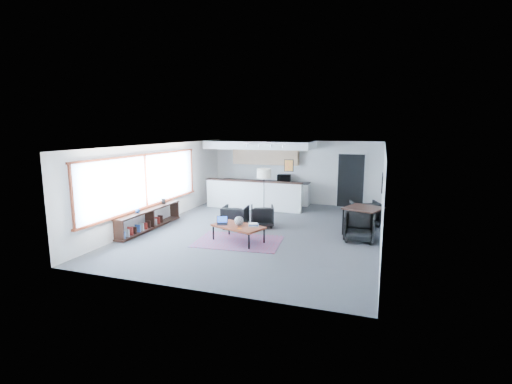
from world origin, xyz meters
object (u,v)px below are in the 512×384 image
(book_stack, at_px, (253,225))
(ceramic_pot, at_px, (239,221))
(armchair_right, at_px, (262,215))
(armchair_left, at_px, (235,216))
(dining_chair_near, at_px, (359,228))
(coffee_table, at_px, (238,227))
(laptop, at_px, (222,222))
(floor_lamp, at_px, (264,175))
(dining_table, at_px, (364,210))
(dining_chair_far, at_px, (365,214))
(microwave, at_px, (284,177))

(book_stack, bearing_deg, ceramic_pot, -173.26)
(ceramic_pot, bearing_deg, book_stack, 6.74)
(book_stack, distance_m, armchair_right, 1.76)
(armchair_left, height_order, dining_chair_near, armchair_left)
(coffee_table, xyz_separation_m, dining_chair_near, (3.15, 1.16, -0.07))
(laptop, bearing_deg, dining_chair_near, -5.44)
(ceramic_pot, xyz_separation_m, dining_chair_near, (3.14, 1.15, -0.23))
(coffee_table, distance_m, dining_chair_near, 3.36)
(book_stack, xyz_separation_m, dining_chair_near, (2.74, 1.10, -0.14))
(coffee_table, relative_size, floor_lamp, 0.92)
(armchair_left, bearing_deg, book_stack, 122.79)
(book_stack, distance_m, armchair_left, 1.63)
(coffee_table, relative_size, laptop, 4.32)
(dining_table, xyz_separation_m, dining_chair_near, (-0.07, -0.69, -0.38))
(book_stack, bearing_deg, dining_chair_far, 46.42)
(floor_lamp, bearing_deg, dining_chair_far, -0.58)
(ceramic_pot, distance_m, dining_chair_near, 3.35)
(armchair_left, xyz_separation_m, dining_table, (3.85, 0.53, 0.36))
(ceramic_pot, xyz_separation_m, microwave, (-0.14, 5.45, 0.52))
(dining_chair_near, relative_size, dining_chair_far, 0.98)
(book_stack, distance_m, microwave, 5.47)
(floor_lamp, height_order, dining_chair_far, floor_lamp)
(laptop, xyz_separation_m, dining_chair_far, (3.72, 2.98, -0.15))
(book_stack, height_order, dining_chair_near, dining_chair_near)
(coffee_table, distance_m, laptop, 0.50)
(armchair_right, xyz_separation_m, dining_chair_far, (3.11, 1.22, 0.00))
(ceramic_pot, height_order, dining_chair_near, ceramic_pot)
(microwave, bearing_deg, armchair_left, -103.22)
(coffee_table, height_order, laptop, laptop)
(dining_chair_near, bearing_deg, armchair_left, 176.58)
(armchair_right, bearing_deg, ceramic_pot, 67.15)
(dining_table, relative_size, microwave, 2.37)
(laptop, height_order, floor_lamp, floor_lamp)
(book_stack, bearing_deg, armchair_right, 99.93)
(armchair_right, height_order, dining_table, dining_table)
(book_stack, xyz_separation_m, dining_chair_far, (2.81, 2.95, -0.13))
(laptop, bearing_deg, dining_chair_far, 16.08)
(floor_lamp, distance_m, dining_table, 3.73)
(floor_lamp, distance_m, dining_chair_far, 3.63)
(armchair_right, xyz_separation_m, dining_chair_near, (3.04, -0.63, -0.01))
(armchair_right, bearing_deg, microwave, -106.02)
(dining_chair_near, relative_size, microwave, 1.35)
(armchair_right, bearing_deg, book_stack, 80.17)
(ceramic_pot, relative_size, dining_chair_far, 0.35)
(ceramic_pot, relative_size, armchair_right, 0.35)
(armchair_left, bearing_deg, laptop, 88.98)
(dining_table, distance_m, dining_chair_near, 0.79)
(dining_table, bearing_deg, book_stack, -147.53)
(microwave, bearing_deg, laptop, -100.24)
(ceramic_pot, distance_m, microwave, 5.48)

